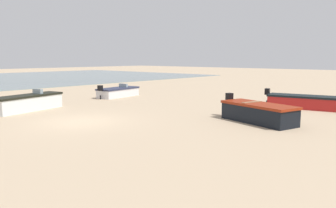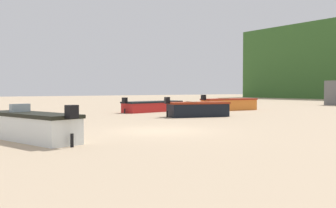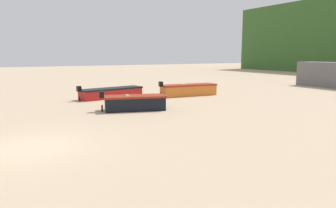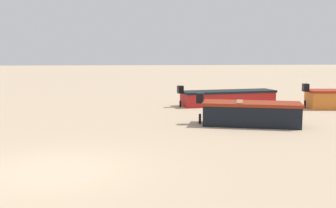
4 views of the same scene
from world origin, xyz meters
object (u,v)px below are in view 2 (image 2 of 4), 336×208
boat_red_0 (153,106)px  boat_black_2 (198,109)px  boat_orange_3 (229,104)px  boat_white_5 (32,126)px

boat_red_0 → boat_black_2: 6.05m
boat_red_0 → boat_black_2: bearing=-15.5°
boat_red_0 → boat_orange_3: bearing=63.1°
boat_black_2 → boat_orange_3: bearing=138.1°
boat_red_0 → boat_black_2: (6.03, -0.50, 0.06)m
boat_red_0 → boat_white_5: size_ratio=1.19×
boat_white_5 → boat_red_0: bearing=29.6°
boat_red_0 → boat_white_5: bearing=-56.9°
boat_black_2 → boat_orange_3: size_ratio=0.81×
boat_black_2 → boat_orange_3: (-4.26, 6.66, 0.02)m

